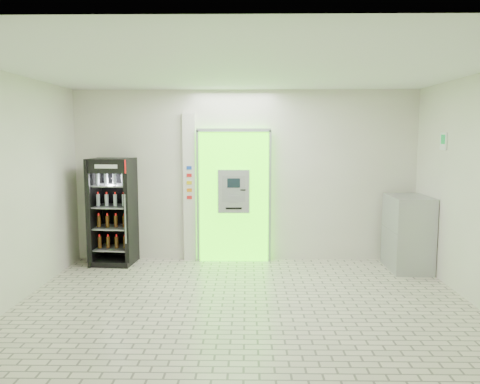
{
  "coord_description": "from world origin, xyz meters",
  "views": [
    {
      "loc": [
        0.03,
        -5.71,
        2.19
      ],
      "look_at": [
        -0.07,
        1.2,
        1.37
      ],
      "focal_mm": 35.0,
      "sensor_mm": 36.0,
      "label": 1
    }
  ],
  "objects": [
    {
      "name": "room_shell",
      "position": [
        0.0,
        0.0,
        1.84
      ],
      "size": [
        6.0,
        6.0,
        6.0
      ],
      "color": "silver",
      "rests_on": "ground"
    },
    {
      "name": "pillar",
      "position": [
        -0.98,
        2.45,
        1.3
      ],
      "size": [
        0.22,
        0.11,
        2.6
      ],
      "color": "silver",
      "rests_on": "ground"
    },
    {
      "name": "atm_assembly",
      "position": [
        -0.2,
        2.41,
        1.17
      ],
      "size": [
        1.3,
        0.24,
        2.33
      ],
      "color": "#3BEB08",
      "rests_on": "ground"
    },
    {
      "name": "exit_sign",
      "position": [
        2.99,
        1.4,
        2.12
      ],
      "size": [
        0.02,
        0.22,
        0.26
      ],
      "color": "white",
      "rests_on": "room_shell"
    },
    {
      "name": "steel_cabinet",
      "position": [
        2.68,
        1.9,
        0.61
      ],
      "size": [
        0.63,
        0.92,
        1.22
      ],
      "rotation": [
        0.0,
        0.0,
        -0.01
      ],
      "color": "#A0A2A7",
      "rests_on": "ground"
    },
    {
      "name": "beverage_cooler",
      "position": [
        -2.27,
        2.19,
        0.88
      ],
      "size": [
        0.74,
        0.68,
        1.82
      ],
      "rotation": [
        0.0,
        0.0,
        -0.09
      ],
      "color": "black",
      "rests_on": "ground"
    },
    {
      "name": "ground",
      "position": [
        0.0,
        0.0,
        0.0
      ],
      "size": [
        6.0,
        6.0,
        0.0
      ],
      "primitive_type": "plane",
      "color": "#BEB59E",
      "rests_on": "ground"
    }
  ]
}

